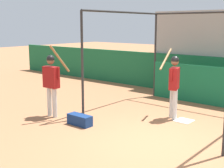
# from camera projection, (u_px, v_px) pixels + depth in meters

# --- Properties ---
(ground_plane) EXTENTS (60.00, 60.00, 0.00)m
(ground_plane) POSITION_uv_depth(u_px,v_px,m) (161.00, 144.00, 6.94)
(ground_plane) COLOR #9E6642
(batting_cage) EXTENTS (4.06, 3.80, 3.02)m
(batting_cage) POSITION_uv_depth(u_px,v_px,m) (199.00, 69.00, 9.64)
(batting_cage) COLOR #282828
(batting_cage) RESTS_ON ground
(home_plate) EXTENTS (0.44, 0.44, 0.02)m
(home_plate) POSITION_uv_depth(u_px,v_px,m) (184.00, 121.00, 8.59)
(home_plate) COLOR white
(home_plate) RESTS_ON ground
(player_batter) EXTENTS (0.62, 0.80, 1.94)m
(player_batter) POSITION_uv_depth(u_px,v_px,m) (174.00, 81.00, 8.62)
(player_batter) COLOR silver
(player_batter) RESTS_ON ground
(player_waiting) EXTENTS (0.80, 0.54, 2.08)m
(player_waiting) POSITION_uv_depth(u_px,v_px,m) (52.00, 80.00, 8.80)
(player_waiting) COLOR silver
(player_waiting) RESTS_ON ground
(equipment_bag) EXTENTS (0.70, 0.28, 0.28)m
(equipment_bag) POSITION_uv_depth(u_px,v_px,m) (80.00, 120.00, 8.21)
(equipment_bag) COLOR navy
(equipment_bag) RESTS_ON ground
(baseball) EXTENTS (0.07, 0.07, 0.07)m
(baseball) POSITION_uv_depth(u_px,v_px,m) (173.00, 103.00, 10.38)
(baseball) COLOR white
(baseball) RESTS_ON ground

